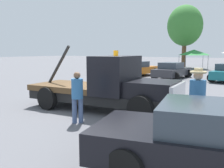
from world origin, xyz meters
TOP-DOWN VIEW (x-y plane):
  - ground_plane at (0.00, 0.00)m, footprint 160.00×160.00m
  - tow_truck at (0.35, 0.03)m, footprint 6.04×2.46m
  - person_near_truck at (3.97, -1.42)m, footprint 0.41×0.41m
  - person_at_hood at (0.40, -1.87)m, footprint 0.36×0.36m
  - parked_car_orange at (-4.87, 12.70)m, footprint 2.78×4.48m
  - parked_car_charcoal at (-1.47, 12.30)m, footprint 2.51×4.45m
  - canopy_tent_green at (-2.70, 23.81)m, footprint 2.90×2.90m
  - tree_left at (-4.79, 26.57)m, footprint 4.71×4.71m
  - traffic_cone at (1.06, 4.29)m, footprint 0.40×0.40m

SIDE VIEW (x-z plane):
  - ground_plane at x=0.00m, z-range 0.00..0.00m
  - traffic_cone at x=1.06m, z-range -0.02..0.53m
  - parked_car_charcoal at x=-1.47m, z-range -0.02..1.32m
  - parked_car_orange at x=-4.87m, z-range -0.02..1.32m
  - tow_truck at x=0.35m, z-range -0.35..2.16m
  - person_at_hood at x=0.40m, z-range 0.13..1.76m
  - person_near_truck at x=3.97m, z-range 0.17..2.02m
  - canopy_tent_green at x=-2.70m, z-range 0.87..3.32m
  - tree_left at x=-4.79m, z-range 1.44..9.86m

